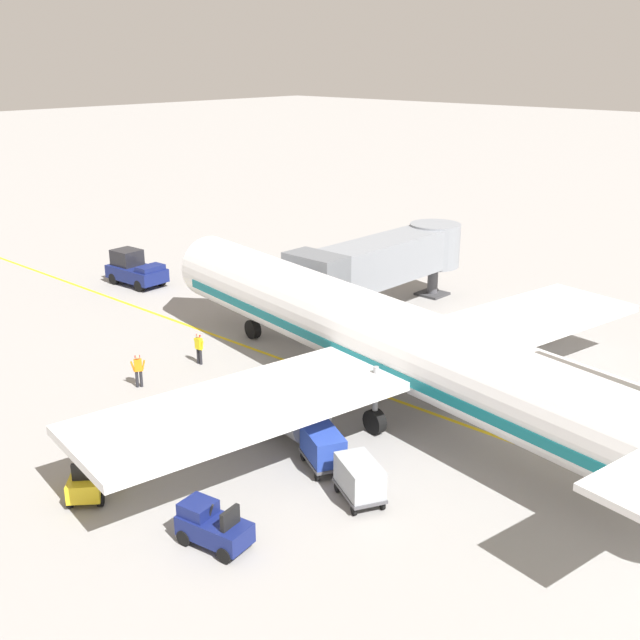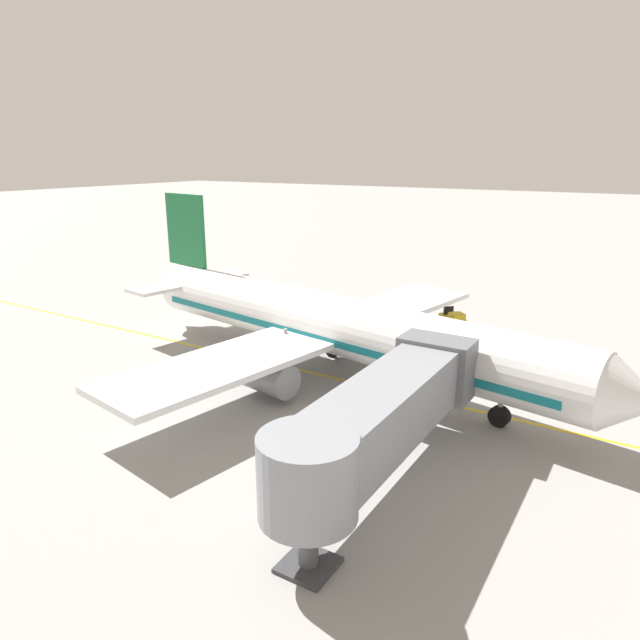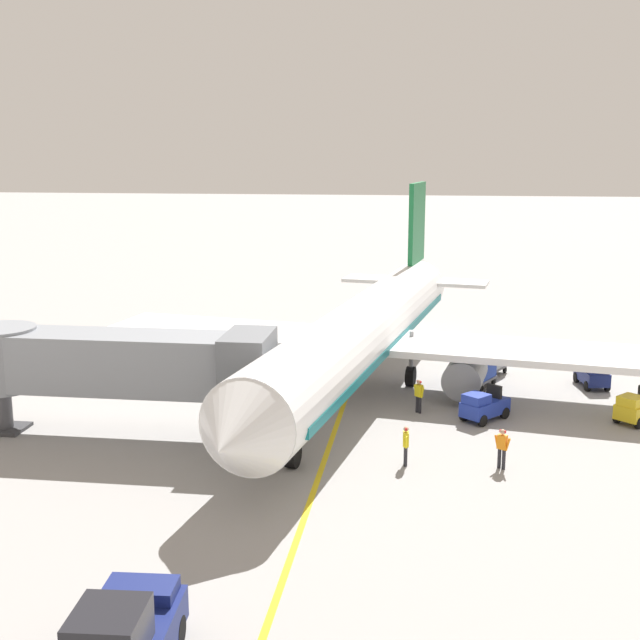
{
  "view_description": "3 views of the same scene",
  "coord_description": "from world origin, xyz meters",
  "px_view_note": "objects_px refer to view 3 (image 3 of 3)",
  "views": [
    {
      "loc": [
        -27.05,
        -21.71,
        15.53
      ],
      "look_at": [
        -0.54,
        2.74,
        3.14
      ],
      "focal_mm": 43.57,
      "sensor_mm": 36.0,
      "label": 1
    },
    {
      "loc": [
        28.86,
        15.77,
        13.55
      ],
      "look_at": [
        1.06,
        -1.36,
        4.01
      ],
      "focal_mm": 31.98,
      "sensor_mm": 36.0,
      "label": 2
    },
    {
      "loc": [
        -4.15,
        40.93,
        12.8
      ],
      "look_at": [
        1.48,
        -0.94,
        4.02
      ],
      "focal_mm": 45.97,
      "sensor_mm": 36.0,
      "label": 3
    }
  ],
  "objects_px": {
    "baggage_tug_lead": "(637,408)",
    "baggage_tug_trailing": "(593,374)",
    "baggage_cart_second_in_train": "(491,359)",
    "ground_crew_marshaller": "(502,446)",
    "parked_airliner": "(363,334)",
    "baggage_cart_front": "(479,370)",
    "baggage_tug_spare": "(484,406)",
    "ground_crew_wing_walker": "(419,394)",
    "ground_crew_loader": "(406,443)",
    "jet_bridge": "(116,363)"
  },
  "relations": [
    {
      "from": "baggage_tug_lead",
      "to": "baggage_cart_second_in_train",
      "type": "relative_size",
      "value": 0.92
    },
    {
      "from": "ground_crew_marshaller",
      "to": "baggage_tug_lead",
      "type": "bearing_deg",
      "value": -135.47
    },
    {
      "from": "ground_crew_wing_walker",
      "to": "ground_crew_loader",
      "type": "bearing_deg",
      "value": 86.58
    },
    {
      "from": "baggage_tug_trailing",
      "to": "ground_crew_wing_walker",
      "type": "bearing_deg",
      "value": 31.73
    },
    {
      "from": "parked_airliner",
      "to": "baggage_cart_front",
      "type": "distance_m",
      "value": 6.87
    },
    {
      "from": "jet_bridge",
      "to": "baggage_tug_spare",
      "type": "distance_m",
      "value": 17.43
    },
    {
      "from": "baggage_tug_spare",
      "to": "ground_crew_marshaller",
      "type": "bearing_deg",
      "value": 93.29
    },
    {
      "from": "baggage_tug_spare",
      "to": "ground_crew_wing_walker",
      "type": "height_order",
      "value": "ground_crew_wing_walker"
    },
    {
      "from": "ground_crew_wing_walker",
      "to": "ground_crew_marshaller",
      "type": "xyz_separation_m",
      "value": [
        -3.49,
        6.89,
        0.0
      ]
    },
    {
      "from": "baggage_cart_front",
      "to": "ground_crew_loader",
      "type": "xyz_separation_m",
      "value": [
        3.62,
        12.16,
        0.0
      ]
    },
    {
      "from": "baggage_tug_lead",
      "to": "baggage_cart_front",
      "type": "distance_m",
      "value": 8.88
    },
    {
      "from": "baggage_tug_trailing",
      "to": "parked_airliner",
      "type": "bearing_deg",
      "value": 10.93
    },
    {
      "from": "baggage_tug_lead",
      "to": "baggage_cart_second_in_train",
      "type": "distance_m",
      "value": 10.04
    },
    {
      "from": "ground_crew_marshaller",
      "to": "jet_bridge",
      "type": "bearing_deg",
      "value": -5.73
    },
    {
      "from": "baggage_cart_front",
      "to": "ground_crew_loader",
      "type": "height_order",
      "value": "ground_crew_loader"
    },
    {
      "from": "parked_airliner",
      "to": "baggage_cart_front",
      "type": "xyz_separation_m",
      "value": [
        -6.27,
        -1.69,
        -2.24
      ]
    },
    {
      "from": "baggage_cart_front",
      "to": "ground_crew_marshaller",
      "type": "xyz_separation_m",
      "value": [
        -0.29,
        11.99,
        0.0
      ]
    },
    {
      "from": "baggage_tug_spare",
      "to": "baggage_cart_front",
      "type": "relative_size",
      "value": 0.93
    },
    {
      "from": "baggage_tug_trailing",
      "to": "baggage_tug_spare",
      "type": "height_order",
      "value": "same"
    },
    {
      "from": "baggage_cart_front",
      "to": "baggage_cart_second_in_train",
      "type": "distance_m",
      "value": 2.7
    },
    {
      "from": "baggage_tug_spare",
      "to": "baggage_cart_front",
      "type": "xyz_separation_m",
      "value": [
        -0.06,
        -5.82,
        0.24
      ]
    },
    {
      "from": "baggage_tug_lead",
      "to": "baggage_cart_front",
      "type": "height_order",
      "value": "baggage_tug_lead"
    },
    {
      "from": "baggage_cart_front",
      "to": "baggage_cart_second_in_train",
      "type": "relative_size",
      "value": 1.0
    },
    {
      "from": "baggage_cart_front",
      "to": "baggage_cart_second_in_train",
      "type": "xyz_separation_m",
      "value": [
        -0.83,
        -2.56,
        0.0
      ]
    },
    {
      "from": "baggage_cart_second_in_train",
      "to": "ground_crew_wing_walker",
      "type": "relative_size",
      "value": 1.71
    },
    {
      "from": "baggage_tug_lead",
      "to": "baggage_tug_trailing",
      "type": "height_order",
      "value": "same"
    },
    {
      "from": "baggage_cart_front",
      "to": "ground_crew_wing_walker",
      "type": "relative_size",
      "value": 1.71
    },
    {
      "from": "baggage_tug_spare",
      "to": "ground_crew_loader",
      "type": "height_order",
      "value": "ground_crew_loader"
    },
    {
      "from": "baggage_cart_second_in_train",
      "to": "ground_crew_marshaller",
      "type": "xyz_separation_m",
      "value": [
        0.54,
        14.55,
        0.0
      ]
    },
    {
      "from": "baggage_tug_spare",
      "to": "ground_crew_wing_walker",
      "type": "xyz_separation_m",
      "value": [
        3.13,
        -0.72,
        0.24
      ]
    },
    {
      "from": "baggage_tug_spare",
      "to": "baggage_cart_front",
      "type": "distance_m",
      "value": 5.82
    },
    {
      "from": "baggage_tug_trailing",
      "to": "baggage_cart_second_in_train",
      "type": "bearing_deg",
      "value": -18.89
    },
    {
      "from": "baggage_tug_trailing",
      "to": "ground_crew_wing_walker",
      "type": "distance_m",
      "value": 11.07
    },
    {
      "from": "baggage_tug_trailing",
      "to": "baggage_cart_front",
      "type": "bearing_deg",
      "value": 6.61
    },
    {
      "from": "baggage_tug_trailing",
      "to": "baggage_cart_second_in_train",
      "type": "relative_size",
      "value": 0.92
    },
    {
      "from": "parked_airliner",
      "to": "ground_crew_marshaller",
      "type": "xyz_separation_m",
      "value": [
        -6.56,
        10.3,
        -2.23
      ]
    },
    {
      "from": "baggage_cart_front",
      "to": "ground_crew_marshaller",
      "type": "bearing_deg",
      "value": 91.39
    },
    {
      "from": "ground_crew_marshaller",
      "to": "ground_crew_loader",
      "type": "bearing_deg",
      "value": 2.48
    },
    {
      "from": "baggage_tug_trailing",
      "to": "ground_crew_loader",
      "type": "height_order",
      "value": "ground_crew_loader"
    },
    {
      "from": "jet_bridge",
      "to": "ground_crew_wing_walker",
      "type": "xyz_separation_m",
      "value": [
        -13.5,
        -5.18,
        -2.5
      ]
    },
    {
      "from": "jet_bridge",
      "to": "ground_crew_loader",
      "type": "bearing_deg",
      "value": 171.84
    },
    {
      "from": "baggage_tug_lead",
      "to": "baggage_tug_trailing",
      "type": "xyz_separation_m",
      "value": [
        0.98,
        -5.91,
        0.0
      ]
    },
    {
      "from": "ground_crew_loader",
      "to": "ground_crew_wing_walker",
      "type": "bearing_deg",
      "value": -93.42
    },
    {
      "from": "parked_airliner",
      "to": "ground_crew_marshaller",
      "type": "bearing_deg",
      "value": 122.49
    },
    {
      "from": "baggage_tug_spare",
      "to": "ground_crew_wing_walker",
      "type": "relative_size",
      "value": 1.58
    },
    {
      "from": "ground_crew_wing_walker",
      "to": "jet_bridge",
      "type": "bearing_deg",
      "value": 21.01
    },
    {
      "from": "baggage_cart_second_in_train",
      "to": "ground_crew_loader",
      "type": "distance_m",
      "value": 15.38
    },
    {
      "from": "ground_crew_loader",
      "to": "parked_airliner",
      "type": "bearing_deg",
      "value": -75.79
    },
    {
      "from": "baggage_tug_trailing",
      "to": "ground_crew_loader",
      "type": "distance_m",
      "value": 16.21
    },
    {
      "from": "baggage_tug_trailing",
      "to": "baggage_tug_spare",
      "type": "xyz_separation_m",
      "value": [
        6.28,
        6.54,
        0.0
      ]
    }
  ]
}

